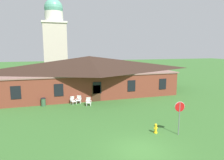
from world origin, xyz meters
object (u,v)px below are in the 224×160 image
object	(u,v)px
fire_hydrant	(156,129)
stop_sign	(180,111)
trash_bin	(43,102)
lawn_chair_by_porch	(73,100)
lawn_chair_near_door	(79,99)
lawn_chair_left_end	(88,101)

from	to	relation	value
fire_hydrant	stop_sign	bearing A→B (deg)	-26.88
trash_bin	fire_hydrant	bearing A→B (deg)	-50.22
lawn_chair_by_porch	fire_hydrant	distance (m)	11.75
lawn_chair_near_door	trash_bin	world-z (taller)	trash_bin
lawn_chair_left_end	trash_bin	xyz separation A→B (m)	(-5.11, 1.28, -0.00)
stop_sign	lawn_chair_left_end	xyz separation A→B (m)	(-5.29, 10.12, -1.40)
lawn_chair_left_end	fire_hydrant	bearing A→B (deg)	-68.25
lawn_chair_by_porch	trash_bin	xyz separation A→B (m)	(-3.41, 0.20, -0.00)
lawn_chair_left_end	fire_hydrant	xyz separation A→B (m)	(3.72, -9.33, -0.12)
lawn_chair_by_porch	lawn_chair_near_door	xyz separation A→B (m)	(0.75, 0.24, 0.00)
lawn_chair_by_porch	lawn_chair_near_door	bearing A→B (deg)	17.74
stop_sign	trash_bin	xyz separation A→B (m)	(-10.40, 11.41, -1.40)
lawn_chair_near_door	trash_bin	distance (m)	4.15
lawn_chair_by_porch	stop_sign	bearing A→B (deg)	-58.05
lawn_chair_near_door	trash_bin	xyz separation A→B (m)	(-4.15, -0.04, -0.00)
lawn_chair_left_end	stop_sign	bearing A→B (deg)	-62.43
lawn_chair_near_door	trash_bin	size ratio (longest dim) A/B	0.98
lawn_chair_by_porch	trash_bin	bearing A→B (deg)	176.69
lawn_chair_by_porch	fire_hydrant	world-z (taller)	lawn_chair_by_porch
stop_sign	trash_bin	distance (m)	15.50
fire_hydrant	lawn_chair_by_porch	bearing A→B (deg)	117.53
lawn_chair_by_porch	lawn_chair_left_end	bearing A→B (deg)	-32.49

